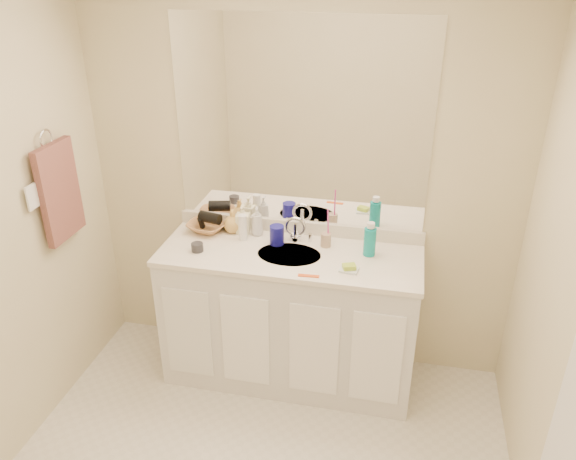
% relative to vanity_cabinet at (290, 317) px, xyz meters
% --- Properties ---
extents(wall_back, '(2.60, 0.02, 2.40)m').
position_rel_vanity_cabinet_xyz_m(wall_back, '(0.00, 0.28, 0.77)').
color(wall_back, beige).
rests_on(wall_back, floor).
extents(vanity_cabinet, '(1.50, 0.55, 0.85)m').
position_rel_vanity_cabinet_xyz_m(vanity_cabinet, '(0.00, 0.00, 0.00)').
color(vanity_cabinet, silver).
rests_on(vanity_cabinet, floor).
extents(countertop, '(1.52, 0.57, 0.03)m').
position_rel_vanity_cabinet_xyz_m(countertop, '(0.00, 0.00, 0.44)').
color(countertop, white).
rests_on(countertop, vanity_cabinet).
extents(backsplash, '(1.52, 0.03, 0.08)m').
position_rel_vanity_cabinet_xyz_m(backsplash, '(0.00, 0.26, 0.50)').
color(backsplash, silver).
rests_on(backsplash, countertop).
extents(sink_basin, '(0.37, 0.37, 0.02)m').
position_rel_vanity_cabinet_xyz_m(sink_basin, '(0.00, -0.02, 0.44)').
color(sink_basin, beige).
rests_on(sink_basin, countertop).
extents(faucet, '(0.02, 0.02, 0.11)m').
position_rel_vanity_cabinet_xyz_m(faucet, '(0.00, 0.16, 0.51)').
color(faucet, silver).
rests_on(faucet, countertop).
extents(mirror, '(1.48, 0.01, 1.20)m').
position_rel_vanity_cabinet_xyz_m(mirror, '(0.00, 0.27, 1.14)').
color(mirror, white).
rests_on(mirror, wall_back).
extents(blue_mug, '(0.10, 0.10, 0.12)m').
position_rel_vanity_cabinet_xyz_m(blue_mug, '(-0.10, 0.09, 0.51)').
color(blue_mug, navy).
rests_on(blue_mug, countertop).
extents(tan_cup, '(0.08, 0.08, 0.08)m').
position_rel_vanity_cabinet_xyz_m(tan_cup, '(0.19, 0.12, 0.50)').
color(tan_cup, tan).
rests_on(tan_cup, countertop).
extents(toothbrush, '(0.01, 0.04, 0.19)m').
position_rel_vanity_cabinet_xyz_m(toothbrush, '(0.20, 0.12, 0.60)').
color(toothbrush, '#DD3A9A').
rests_on(toothbrush, tan_cup).
extents(mouthwash_bottle, '(0.07, 0.07, 0.17)m').
position_rel_vanity_cabinet_xyz_m(mouthwash_bottle, '(0.45, 0.07, 0.54)').
color(mouthwash_bottle, '#0C9398').
rests_on(mouthwash_bottle, countertop).
extents(soap_dish, '(0.11, 0.09, 0.01)m').
position_rel_vanity_cabinet_xyz_m(soap_dish, '(0.36, -0.13, 0.46)').
color(soap_dish, silver).
rests_on(soap_dish, countertop).
extents(green_soap, '(0.08, 0.07, 0.02)m').
position_rel_vanity_cabinet_xyz_m(green_soap, '(0.36, -0.13, 0.48)').
color(green_soap, '#A5CA31').
rests_on(green_soap, soap_dish).
extents(orange_comb, '(0.12, 0.03, 0.00)m').
position_rel_vanity_cabinet_xyz_m(orange_comb, '(0.15, -0.24, 0.46)').
color(orange_comb, '#E25017').
rests_on(orange_comb, countertop).
extents(dark_jar, '(0.08, 0.08, 0.05)m').
position_rel_vanity_cabinet_xyz_m(dark_jar, '(-0.53, -0.10, 0.48)').
color(dark_jar, '#28282D').
rests_on(dark_jar, countertop).
extents(extra_white_bottle, '(0.06, 0.06, 0.16)m').
position_rel_vanity_cabinet_xyz_m(extra_white_bottle, '(-0.31, 0.10, 0.54)').
color(extra_white_bottle, white).
rests_on(extra_white_bottle, countertop).
extents(soap_bottle_white, '(0.09, 0.09, 0.18)m').
position_rel_vanity_cabinet_xyz_m(soap_bottle_white, '(-0.24, 0.18, 0.55)').
color(soap_bottle_white, silver).
rests_on(soap_bottle_white, countertop).
extents(soap_bottle_cream, '(0.09, 0.09, 0.18)m').
position_rel_vanity_cabinet_xyz_m(soap_bottle_cream, '(-0.34, 0.20, 0.54)').
color(soap_bottle_cream, '#FDFACE').
rests_on(soap_bottle_cream, countertop).
extents(soap_bottle_yellow, '(0.14, 0.14, 0.15)m').
position_rel_vanity_cabinet_xyz_m(soap_bottle_yellow, '(-0.40, 0.19, 0.53)').
color(soap_bottle_yellow, tan).
rests_on(soap_bottle_yellow, countertop).
extents(wicker_basket, '(0.28, 0.28, 0.06)m').
position_rel_vanity_cabinet_xyz_m(wicker_basket, '(-0.56, 0.17, 0.48)').
color(wicker_basket, '#A77243').
rests_on(wicker_basket, countertop).
extents(hair_dryer, '(0.15, 0.10, 0.07)m').
position_rel_vanity_cabinet_xyz_m(hair_dryer, '(-0.54, 0.17, 0.54)').
color(hair_dryer, black).
rests_on(hair_dryer, wicker_basket).
extents(towel_ring, '(0.01, 0.11, 0.11)m').
position_rel_vanity_cabinet_xyz_m(towel_ring, '(-1.27, -0.25, 1.12)').
color(towel_ring, silver).
rests_on(towel_ring, wall_left).
extents(hand_towel, '(0.04, 0.32, 0.55)m').
position_rel_vanity_cabinet_xyz_m(hand_towel, '(-1.25, -0.25, 0.82)').
color(hand_towel, brown).
rests_on(hand_towel, towel_ring).
extents(switch_plate, '(0.01, 0.08, 0.13)m').
position_rel_vanity_cabinet_xyz_m(switch_plate, '(-1.27, -0.45, 0.88)').
color(switch_plate, white).
rests_on(switch_plate, wall_left).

